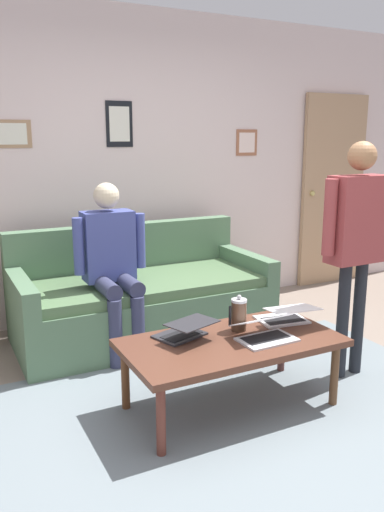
{
  "coord_description": "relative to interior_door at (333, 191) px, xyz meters",
  "views": [
    {
      "loc": [
        1.63,
        2.27,
        1.6
      ],
      "look_at": [
        0.05,
        -0.84,
        0.8
      ],
      "focal_mm": 36.37,
      "sensor_mm": 36.0,
      "label": 1
    }
  ],
  "objects": [
    {
      "name": "area_rug",
      "position": [
        2.45,
        2.02,
        -1.02
      ],
      "size": [
        3.09,
        2.04,
        0.01
      ],
      "primitive_type": "cube",
      "color": "slate",
      "rests_on": "ground_plane"
    },
    {
      "name": "laptop_center",
      "position": [
        2.28,
        2.01,
        -0.55
      ],
      "size": [
        0.34,
        0.28,
        0.15
      ],
      "color": "silver",
      "rests_on": "coffee_table"
    },
    {
      "name": "french_press",
      "position": [
        2.34,
        1.81,
        -0.49
      ],
      "size": [
        0.12,
        0.1,
        0.23
      ],
      "color": "#4C3323",
      "rests_on": "coffee_table"
    },
    {
      "name": "interior_door",
      "position": [
        0.0,
        0.0,
        0.0
      ],
      "size": [
        0.82,
        0.09,
        2.05
      ],
      "color": "tan",
      "rests_on": "ground_plane"
    },
    {
      "name": "couch",
      "position": [
        2.49,
        0.57,
        -0.72
      ],
      "size": [
        2.02,
        0.93,
        0.88
      ],
      "color": "#517153",
      "rests_on": "ground_plane"
    },
    {
      "name": "person_seated",
      "position": [
        2.8,
        0.8,
        -0.3
      ],
      "size": [
        0.55,
        0.51,
        1.28
      ],
      "color": "#333653",
      "rests_on": "ground_plane"
    },
    {
      "name": "back_wall",
      "position": [
        2.33,
        -0.09,
        0.33
      ],
      "size": [
        7.04,
        0.11,
        2.7
      ],
      "color": "beige",
      "rests_on": "ground_plane"
    },
    {
      "name": "ground_plane",
      "position": [
        2.33,
        2.11,
        -1.02
      ],
      "size": [
        7.68,
        7.68,
        0.0
      ],
      "primitive_type": "plane",
      "color": "gray"
    },
    {
      "name": "coffee_table",
      "position": [
        2.45,
        1.92,
        -0.63
      ],
      "size": [
        1.29,
        0.67,
        0.43
      ],
      "color": "#573123",
      "rests_on": "ground_plane"
    },
    {
      "name": "laptop_left",
      "position": [
        2.69,
        1.77,
        -0.55
      ],
      "size": [
        0.37,
        0.39,
        0.12
      ],
      "color": "#28282D",
      "rests_on": "coffee_table"
    },
    {
      "name": "person_standing",
      "position": [
        1.5,
        1.91,
        -0.01
      ],
      "size": [
        0.56,
        0.18,
        1.58
      ],
      "color": "#20242A",
      "rests_on": "ground_plane"
    },
    {
      "name": "laptop_right",
      "position": [
        2.0,
        1.84,
        -0.54
      ],
      "size": [
        0.35,
        0.4,
        0.14
      ],
      "color": "silver",
      "rests_on": "coffee_table"
    }
  ]
}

